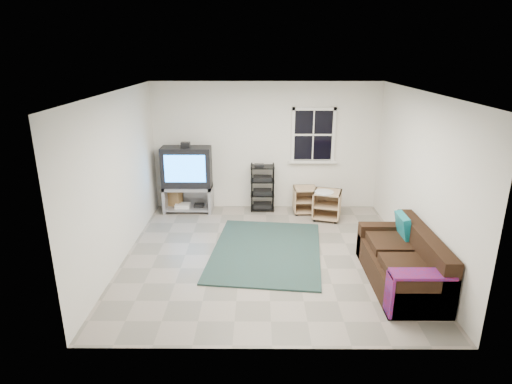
{
  "coord_description": "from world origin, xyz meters",
  "views": [
    {
      "loc": [
        -0.16,
        -6.28,
        3.17
      ],
      "look_at": [
        -0.2,
        0.4,
        0.95
      ],
      "focal_mm": 30.0,
      "sensor_mm": 36.0,
      "label": 1
    }
  ],
  "objects_px": {
    "sofa": "(403,264)",
    "side_table_right": "(327,203)",
    "side_table_left": "(304,199)",
    "av_rack": "(262,190)",
    "tv_unit": "(187,174)"
  },
  "relations": [
    {
      "from": "side_table_left",
      "to": "sofa",
      "type": "distance_m",
      "value": 3.04
    },
    {
      "from": "av_rack",
      "to": "side_table_right",
      "type": "xyz_separation_m",
      "value": [
        1.26,
        -0.48,
        -0.09
      ]
    },
    {
      "from": "side_table_right",
      "to": "sofa",
      "type": "relative_size",
      "value": 0.34
    },
    {
      "from": "side_table_left",
      "to": "sofa",
      "type": "relative_size",
      "value": 0.29
    },
    {
      "from": "av_rack",
      "to": "side_table_left",
      "type": "relative_size",
      "value": 1.83
    },
    {
      "from": "side_table_right",
      "to": "av_rack",
      "type": "bearing_deg",
      "value": 159.03
    },
    {
      "from": "av_rack",
      "to": "side_table_right",
      "type": "distance_m",
      "value": 1.36
    },
    {
      "from": "side_table_left",
      "to": "av_rack",
      "type": "bearing_deg",
      "value": 171.59
    },
    {
      "from": "side_table_right",
      "to": "sofa",
      "type": "bearing_deg",
      "value": -74.09
    },
    {
      "from": "av_rack",
      "to": "sofa",
      "type": "bearing_deg",
      "value": -56.37
    },
    {
      "from": "sofa",
      "to": "side_table_right",
      "type": "bearing_deg",
      "value": 105.91
    },
    {
      "from": "side_table_left",
      "to": "side_table_right",
      "type": "xyz_separation_m",
      "value": [
        0.4,
        -0.36,
        0.05
      ]
    },
    {
      "from": "tv_unit",
      "to": "side_table_right",
      "type": "height_order",
      "value": "tv_unit"
    },
    {
      "from": "side_table_right",
      "to": "side_table_left",
      "type": "bearing_deg",
      "value": 138.5
    },
    {
      "from": "side_table_left",
      "to": "sofa",
      "type": "bearing_deg",
      "value": -68.62
    }
  ]
}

